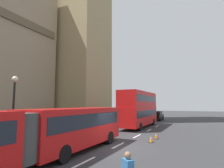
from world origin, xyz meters
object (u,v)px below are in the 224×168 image
(traffic_cone_west, at_px, (151,139))
(street_lamp, at_px, (13,106))
(double_decker_bus, at_px, (139,108))
(traffic_cone_middle, at_px, (156,136))
(sedan_lead, at_px, (157,116))
(articulated_bus, at_px, (14,135))

(traffic_cone_west, xyz_separation_m, street_lamp, (-6.58, 8.52, 2.77))
(double_decker_bus, relative_size, street_lamp, 1.99)
(traffic_cone_middle, bearing_deg, traffic_cone_west, 179.01)
(double_decker_bus, height_order, sedan_lead, double_decker_bus)
(traffic_cone_middle, relative_size, street_lamp, 0.11)
(sedan_lead, bearing_deg, street_lamp, 170.78)
(traffic_cone_west, distance_m, traffic_cone_middle, 1.79)
(double_decker_bus, xyz_separation_m, traffic_cone_middle, (-7.68, -4.04, -2.43))
(double_decker_bus, relative_size, sedan_lead, 2.38)
(double_decker_bus, bearing_deg, traffic_cone_middle, -152.24)
(articulated_bus, distance_m, double_decker_bus, 19.20)
(traffic_cone_west, xyz_separation_m, traffic_cone_middle, (1.79, -0.03, 0.00))
(articulated_bus, xyz_separation_m, traffic_cone_west, (9.70, -4.01, -1.46))
(articulated_bus, distance_m, sedan_lead, 30.78)
(double_decker_bus, bearing_deg, articulated_bus, -179.99)
(double_decker_bus, xyz_separation_m, traffic_cone_west, (-9.47, -4.01, -2.43))
(sedan_lead, relative_size, street_lamp, 0.83)
(double_decker_bus, height_order, street_lamp, street_lamp)
(double_decker_bus, distance_m, traffic_cone_middle, 9.01)
(double_decker_bus, xyz_separation_m, street_lamp, (-16.05, 4.50, 0.35))
(articulated_bus, relative_size, traffic_cone_middle, 31.93)
(sedan_lead, bearing_deg, traffic_cone_west, -169.17)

